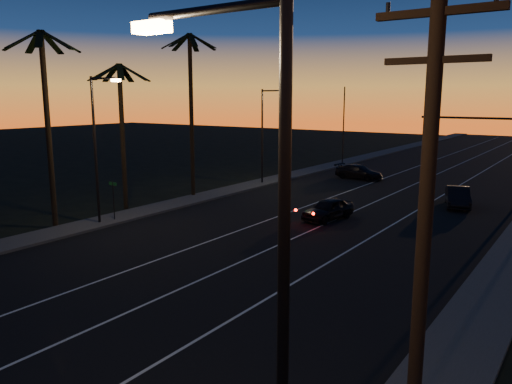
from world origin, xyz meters
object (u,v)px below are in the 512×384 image
Objects in this scene: utility_pole at (424,231)px; right_car at (458,197)px; lead_car at (328,209)px; signal_mast at (485,139)px; cross_car at (359,172)px.

utility_pole reaches higher than right_car.
lead_car is 1.02× the size of right_car.
right_car is at bearing -120.28° from signal_mast.
signal_mast is at bearing 98.47° from utility_pole.
utility_pole is 2.07× the size of cross_car.
lead_car is at bearing -123.87° from right_car.
signal_mast is 13.51m from lead_car.
right_car is 13.34m from cross_car.
lead_car is (-11.52, 19.22, -4.62)m from utility_pole.
lead_car is at bearing 120.94° from utility_pole.
cross_car is at bearing 114.81° from utility_pole.
right_car is (-5.61, 28.03, -4.59)m from utility_pole.
right_car is (-1.14, -1.96, -4.05)m from signal_mast.
signal_mast is at bearing 59.72° from right_car.
lead_car is 0.97× the size of cross_car.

